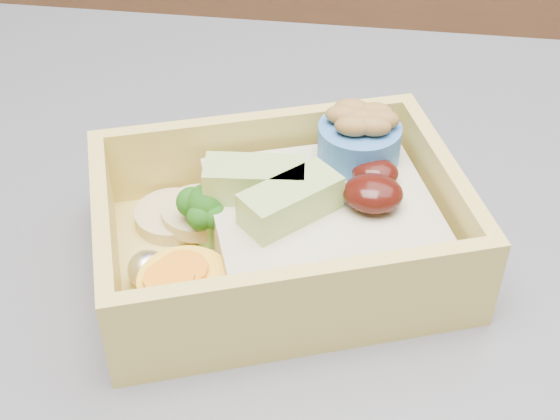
# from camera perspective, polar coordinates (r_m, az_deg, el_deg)

# --- Properties ---
(bento_box) EXTENTS (0.22, 0.19, 0.07)m
(bento_box) POSITION_cam_1_polar(r_m,az_deg,el_deg) (0.40, 0.74, -1.00)
(bento_box) COLOR #D5BC58
(bento_box) RESTS_ON island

